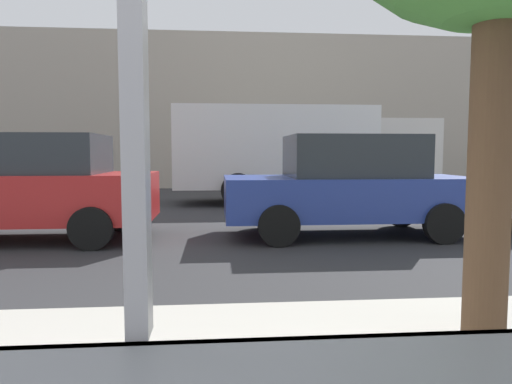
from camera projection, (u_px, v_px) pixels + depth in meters
ground_plane at (207, 227)px, 8.99m from camera, size 60.00×60.00×0.00m
building_facade_far at (211, 112)px, 19.20m from camera, size 28.00×1.20×6.20m
parked_car_red at (27, 187)px, 7.55m from camera, size 4.12×1.96×1.72m
parked_car_blue at (349, 185)px, 8.00m from camera, size 4.20×1.91×1.72m
box_truck at (300, 150)px, 13.30m from camera, size 7.23×2.44×2.68m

